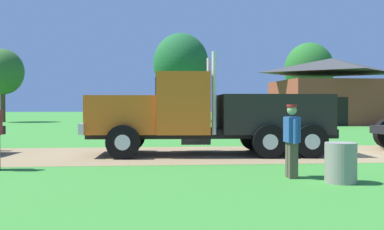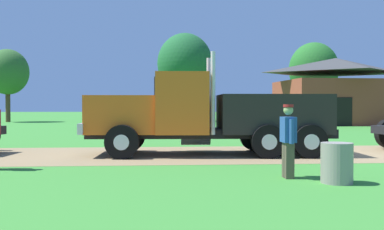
{
  "view_description": "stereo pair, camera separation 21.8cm",
  "coord_description": "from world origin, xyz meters",
  "px_view_note": "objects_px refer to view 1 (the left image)",
  "views": [
    {
      "loc": [
        -5.81,
        -14.12,
        1.56
      ],
      "look_at": [
        -4.46,
        1.35,
        1.23
      ],
      "focal_mm": 41.46,
      "sensor_mm": 36.0,
      "label": 1
    },
    {
      "loc": [
        -5.59,
        -14.14,
        1.56
      ],
      "look_at": [
        -4.46,
        1.35,
        1.23
      ],
      "focal_mm": 41.46,
      "sensor_mm": 36.0,
      "label": 2
    }
  ],
  "objects_px": {
    "visitor_far_side": "(264,120)",
    "visitor_by_barrel": "(292,138)",
    "steel_barrel": "(341,163)",
    "shed_building": "(331,92)",
    "truck_foreground_white": "(210,115)"
  },
  "relations": [
    {
      "from": "shed_building",
      "to": "visitor_by_barrel",
      "type": "bearing_deg",
      "value": -114.05
    },
    {
      "from": "truck_foreground_white",
      "to": "visitor_by_barrel",
      "type": "relative_size",
      "value": 4.99
    },
    {
      "from": "steel_barrel",
      "to": "shed_building",
      "type": "xyz_separation_m",
      "value": [
        11.26,
        27.72,
        2.28
      ]
    },
    {
      "from": "steel_barrel",
      "to": "shed_building",
      "type": "bearing_deg",
      "value": 67.88
    },
    {
      "from": "visitor_far_side",
      "to": "shed_building",
      "type": "distance_m",
      "value": 20.59
    },
    {
      "from": "visitor_far_side",
      "to": "steel_barrel",
      "type": "xyz_separation_m",
      "value": [
        -0.94,
        -9.99,
        -0.52
      ]
    },
    {
      "from": "truck_foreground_white",
      "to": "shed_building",
      "type": "relative_size",
      "value": 0.83
    },
    {
      "from": "visitor_far_side",
      "to": "visitor_by_barrel",
      "type": "bearing_deg",
      "value": -100.59
    },
    {
      "from": "shed_building",
      "to": "steel_barrel",
      "type": "bearing_deg",
      "value": -112.12
    },
    {
      "from": "truck_foreground_white",
      "to": "visitor_far_side",
      "type": "xyz_separation_m",
      "value": [
        2.93,
        4.56,
        -0.32
      ]
    },
    {
      "from": "steel_barrel",
      "to": "shed_building",
      "type": "relative_size",
      "value": 0.09
    },
    {
      "from": "visitor_by_barrel",
      "to": "truck_foreground_white",
      "type": "bearing_deg",
      "value": 104.14
    },
    {
      "from": "visitor_by_barrel",
      "to": "shed_building",
      "type": "xyz_separation_m",
      "value": [
        12.06,
        27.02,
        1.84
      ]
    },
    {
      "from": "steel_barrel",
      "to": "visitor_far_side",
      "type": "bearing_deg",
      "value": 84.61
    },
    {
      "from": "visitor_far_side",
      "to": "shed_building",
      "type": "height_order",
      "value": "shed_building"
    }
  ]
}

